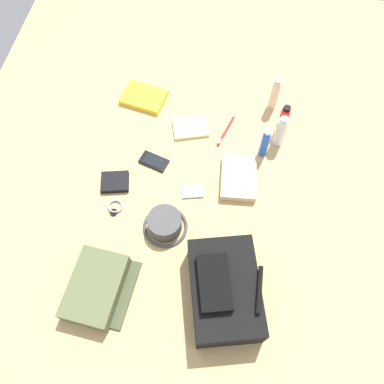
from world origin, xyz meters
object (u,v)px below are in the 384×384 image
at_px(backpack, 224,290).
at_px(cell_phone, 154,161).
at_px(notepad, 190,128).
at_px(wallet, 115,182).
at_px(toiletry_pouch, 97,288).
at_px(wristwatch, 115,207).
at_px(deodorant_spray, 265,143).
at_px(bucket_hat, 165,224).
at_px(media_player, 192,192).
at_px(folded_towel, 238,178).
at_px(toothbrush, 225,132).
at_px(lotion_bottle, 275,94).
at_px(toothpaste_tube, 281,131).
at_px(paperback_novel, 144,97).
at_px(sunscreen_spray, 283,120).

height_order(backpack, cell_phone, backpack).
xyz_separation_m(backpack, notepad, (-0.70, -0.22, -0.06)).
bearing_deg(wallet, backpack, 39.63).
height_order(toiletry_pouch, wristwatch, toiletry_pouch).
xyz_separation_m(deodorant_spray, notepad, (-0.09, -0.32, -0.07)).
height_order(bucket_hat, media_player, bucket_hat).
bearing_deg(folded_towel, toothbrush, -161.07).
xyz_separation_m(backpack, wallet, (-0.39, -0.48, -0.06)).
xyz_separation_m(lotion_bottle, toothbrush, (0.18, -0.19, -0.07)).
bearing_deg(bucket_hat, lotion_bottle, 150.15).
height_order(lotion_bottle, deodorant_spray, lotion_bottle).
distance_m(toothpaste_tube, notepad, 0.39).
relative_size(toiletry_pouch, wristwatch, 3.85).
bearing_deg(paperback_novel, deodorant_spray, 68.21).
bearing_deg(toothbrush, bucket_hat, -20.90).
distance_m(lotion_bottle, media_player, 0.58).
bearing_deg(sunscreen_spray, notepad, -83.31).
relative_size(sunscreen_spray, deodorant_spray, 1.00).
bearing_deg(sunscreen_spray, wallet, -61.07).
relative_size(toiletry_pouch, paperback_novel, 1.27).
distance_m(wristwatch, folded_towel, 0.51).
bearing_deg(paperback_novel, lotion_bottle, 93.93).
bearing_deg(cell_phone, sunscreen_spray, 114.80).
relative_size(sunscreen_spray, toothbrush, 0.95).
bearing_deg(toothpaste_tube, bucket_hat, -41.75).
bearing_deg(paperback_novel, sunscreen_spray, 81.75).
bearing_deg(toothpaste_tube, sunscreen_spray, 171.21).
height_order(backpack, lotion_bottle, lotion_bottle).
bearing_deg(cell_phone, wallet, -48.19).
xyz_separation_m(cell_phone, notepad, (-0.19, 0.13, 0.00)).
xyz_separation_m(toothbrush, folded_towel, (0.23, 0.08, 0.01)).
relative_size(backpack, sunscreen_spray, 2.44).
bearing_deg(toiletry_pouch, lotion_bottle, 148.51).
bearing_deg(toothbrush, wallet, -53.04).
relative_size(deodorant_spray, toothbrush, 0.95).
distance_m(toothpaste_tube, folded_towel, 0.27).
bearing_deg(sunscreen_spray, toothpaste_tube, -8.79).
bearing_deg(folded_towel, media_player, -64.84).
height_order(toothpaste_tube, paperback_novel, toothpaste_tube).
distance_m(toothpaste_tube, cell_phone, 0.54).
distance_m(paperback_novel, cell_phone, 0.35).
distance_m(backpack, wristwatch, 0.54).
distance_m(backpack, paperback_novel, 0.96).
distance_m(lotion_bottle, folded_towel, 0.43).
xyz_separation_m(paperback_novel, wristwatch, (0.56, -0.00, -0.01)).
xyz_separation_m(sunscreen_spray, notepad, (0.05, -0.39, -0.07)).
xyz_separation_m(backpack, folded_towel, (-0.47, 0.01, -0.05)).
height_order(toothpaste_tube, wallet, toothpaste_tube).
bearing_deg(wallet, toothbrush, 115.48).
height_order(cell_phone, toothbrush, toothbrush).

